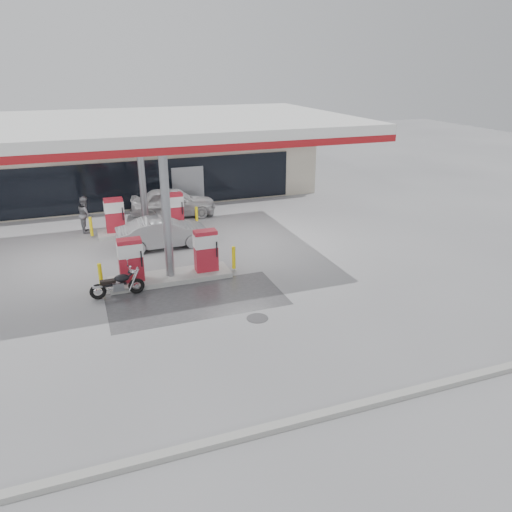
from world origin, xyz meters
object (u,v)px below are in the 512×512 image
(pump_island_near, at_px, (170,262))
(parked_motorcycle, at_px, (118,285))
(hatchback_silver, at_px, (163,233))
(sedan_white, at_px, (173,202))
(pump_island_far, at_px, (145,218))
(attendant, at_px, (86,214))

(pump_island_near, xyz_separation_m, parked_motorcycle, (-1.98, -0.80, -0.28))
(hatchback_silver, bearing_deg, parked_motorcycle, 150.51)
(sedan_white, bearing_deg, parked_motorcycle, 168.50)
(pump_island_near, relative_size, sedan_white, 1.17)
(pump_island_far, bearing_deg, parked_motorcycle, -106.24)
(pump_island_near, bearing_deg, sedan_white, 77.71)
(hatchback_silver, bearing_deg, pump_island_near, 172.52)
(pump_island_near, distance_m, hatchback_silver, 3.62)
(pump_island_far, relative_size, hatchback_silver, 1.29)
(sedan_white, bearing_deg, pump_island_near, 178.93)
(pump_island_far, xyz_separation_m, hatchback_silver, (0.42, -2.40, -0.05))
(pump_island_near, xyz_separation_m, pump_island_far, (0.00, 6.00, 0.00))
(pump_island_far, xyz_separation_m, sedan_white, (1.79, 2.20, 0.04))
(parked_motorcycle, bearing_deg, pump_island_near, 20.70)
(parked_motorcycle, distance_m, attendant, 7.84)
(attendant, bearing_deg, parked_motorcycle, -174.16)
(sedan_white, distance_m, hatchback_silver, 4.80)
(hatchback_silver, bearing_deg, sedan_white, -17.50)
(attendant, xyz_separation_m, hatchback_silver, (3.08, -3.40, -0.21))
(pump_island_near, bearing_deg, parked_motorcycle, -158.11)
(sedan_white, relative_size, attendant, 2.53)
(hatchback_silver, bearing_deg, pump_island_far, 8.91)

